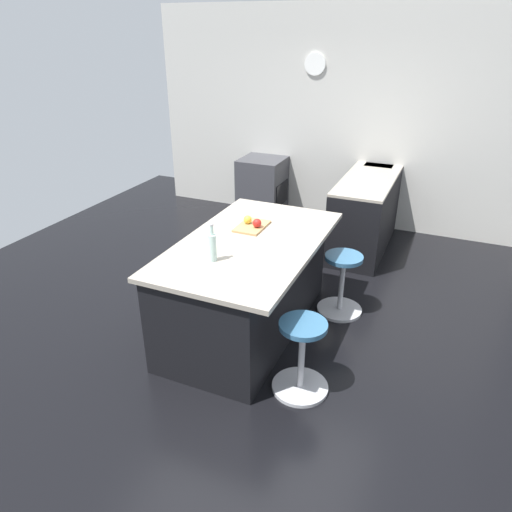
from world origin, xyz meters
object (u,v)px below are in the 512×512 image
object	(u,v)px
cutting_board	(252,226)
apple_red	(257,223)
stool_by_window	(341,286)
water_bottle	(212,246)
kitchen_island	(246,284)
apple_yellow	(248,220)
oven_range	(262,188)
stool_middle	(301,359)

from	to	relation	value
cutting_board	apple_red	world-z (taller)	apple_red
stool_by_window	water_bottle	xyz separation A→B (m)	(1.06, -0.81, 0.72)
kitchen_island	apple_yellow	xyz separation A→B (m)	(-0.31, -0.12, 0.50)
apple_red	apple_yellow	bearing A→B (deg)	-113.35
oven_range	water_bottle	xyz separation A→B (m)	(3.12, 0.89, 0.58)
apple_red	apple_yellow	distance (m)	0.13
stool_middle	cutting_board	world-z (taller)	cutting_board
kitchen_island	apple_red	world-z (taller)	apple_red
stool_middle	apple_red	size ratio (longest dim) A/B	7.51
kitchen_island	water_bottle	size ratio (longest dim) A/B	6.15
stool_by_window	water_bottle	bearing A→B (deg)	-37.33
stool_middle	apple_yellow	xyz separation A→B (m)	(-0.92, -0.86, 0.66)
cutting_board	apple_red	size ratio (longest dim) A/B	4.43
apple_red	kitchen_island	bearing A→B (deg)	1.38
kitchen_island	water_bottle	bearing A→B (deg)	-9.10
cutting_board	apple_yellow	distance (m)	0.08
kitchen_island	apple_red	bearing A→B (deg)	-178.62
water_bottle	apple_red	bearing A→B (deg)	174.68
apple_red	apple_yellow	xyz separation A→B (m)	(-0.05, -0.12, -0.00)
stool_middle	water_bottle	size ratio (longest dim) A/B	1.95
stool_by_window	stool_middle	distance (m)	1.21
stool_by_window	water_bottle	world-z (taller)	water_bottle
oven_range	apple_yellow	xyz separation A→B (m)	(2.36, 0.84, 0.51)
stool_middle	stool_by_window	bearing A→B (deg)	180.00
kitchen_island	apple_yellow	size ratio (longest dim) A/B	25.07
oven_range	kitchen_island	size ratio (longest dim) A/B	0.45
water_bottle	stool_middle	bearing A→B (deg)	79.47
apple_red	apple_yellow	world-z (taller)	apple_red
stool_middle	water_bottle	world-z (taller)	water_bottle
apple_yellow	stool_middle	bearing A→B (deg)	43.15
stool_by_window	apple_red	size ratio (longest dim) A/B	7.51
oven_range	apple_yellow	size ratio (longest dim) A/B	11.31
cutting_board	apple_red	distance (m)	0.08
oven_range	cutting_board	distance (m)	2.59
oven_range	cutting_board	world-z (taller)	cutting_board
apple_red	apple_yellow	size ratio (longest dim) A/B	1.06
stool_middle	apple_yellow	distance (m)	1.42
kitchen_island	stool_middle	bearing A→B (deg)	50.56
oven_range	apple_red	bearing A→B (deg)	21.70
stool_middle	water_bottle	distance (m)	1.10
oven_range	stool_middle	xyz separation A→B (m)	(3.27, 1.70, -0.15)
stool_by_window	stool_middle	xyz separation A→B (m)	(1.21, 0.00, 0.00)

